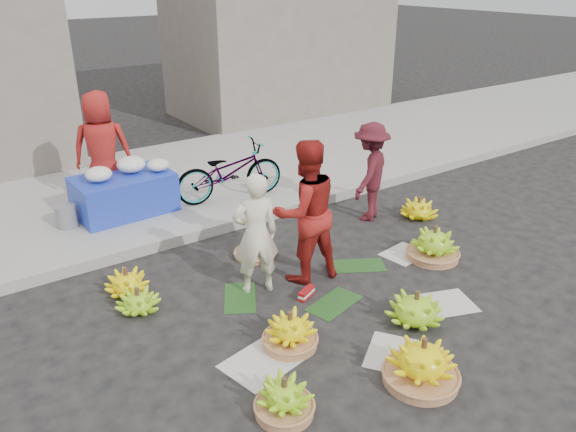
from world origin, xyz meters
TOP-DOWN VIEW (x-y plane):
  - ground at (0.00, 0.00)m, footprint 80.00×80.00m
  - curb at (0.00, 2.20)m, footprint 40.00×0.25m
  - sidewalk at (0.00, 4.30)m, footprint 40.00×4.00m
  - building_right at (4.50, 7.70)m, footprint 5.00×3.00m
  - newspaper_scatter at (0.00, -0.80)m, footprint 3.20×1.80m
  - banana_leaves at (-0.10, 0.20)m, footprint 2.00×1.00m
  - banana_bunch_0 at (-0.93, -0.54)m, footprint 0.58×0.58m
  - banana_bunch_1 at (-1.50, -1.27)m, footprint 0.49×0.49m
  - banana_bunch_2 at (-0.27, -1.64)m, footprint 0.76×0.76m
  - banana_bunch_3 at (0.37, -0.96)m, footprint 0.79×0.79m
  - banana_bunch_4 at (1.62, -0.08)m, footprint 0.69×0.69m
  - banana_bunch_5 at (2.40, 0.91)m, footprint 0.55×0.55m
  - banana_bunch_6 at (-1.93, 0.89)m, footprint 0.51×0.51m
  - banana_bunch_7 at (-1.89, 1.35)m, footprint 0.57×0.57m
  - basket_spare at (-0.23, 1.26)m, footprint 0.60×0.60m
  - incense_stack at (-0.27, 0.08)m, footprint 0.26×0.17m
  - vendor_cream at (-0.65, 0.54)m, footprint 0.60×0.48m
  - vendor_red at (-0.01, 0.47)m, footprint 0.91×0.75m
  - man_striped at (1.79, 1.34)m, footprint 1.08×0.94m
  - flower_table at (-1.17, 3.33)m, footprint 1.40×0.91m
  - grey_bucket at (-2.03, 3.29)m, footprint 0.28×0.28m
  - flower_vendor at (-1.27, 3.80)m, footprint 0.99×0.84m
  - bicycle at (0.35, 2.91)m, footprint 0.84×1.76m

SIDE VIEW (x-z plane):
  - ground at x=0.00m, z-range 0.00..0.00m
  - newspaper_scatter at x=0.00m, z-range 0.00..0.01m
  - banana_leaves at x=-0.10m, z-range 0.00..0.01m
  - basket_spare at x=-0.23m, z-range 0.00..0.06m
  - incense_stack at x=-0.27m, z-range 0.01..0.11m
  - sidewalk at x=0.00m, z-range 0.00..0.12m
  - curb at x=0.00m, z-range 0.00..0.15m
  - banana_bunch_6 at x=-1.93m, z-range -0.02..0.26m
  - banana_bunch_7 at x=-1.89m, z-range -0.02..0.28m
  - banana_bunch_5 at x=2.40m, z-range -0.02..0.32m
  - banana_bunch_1 at x=-1.50m, z-range -0.04..0.33m
  - banana_bunch_0 at x=-0.93m, z-range -0.04..0.35m
  - banana_bunch_3 at x=0.37m, z-range -0.02..0.35m
  - banana_bunch_4 at x=1.62m, z-range -0.03..0.42m
  - banana_bunch_2 at x=-0.27m, z-range -0.03..0.43m
  - grey_bucket at x=-2.03m, z-range 0.12..0.43m
  - flower_table at x=-1.17m, z-range 0.05..0.84m
  - bicycle at x=0.35m, z-range 0.12..1.01m
  - vendor_cream at x=-0.65m, z-range 0.00..1.43m
  - man_striped at x=1.79m, z-range 0.00..1.45m
  - vendor_red at x=-0.01m, z-range 0.00..1.71m
  - flower_vendor at x=-1.27m, z-range 0.12..1.84m
  - building_right at x=4.50m, z-range 0.00..5.00m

